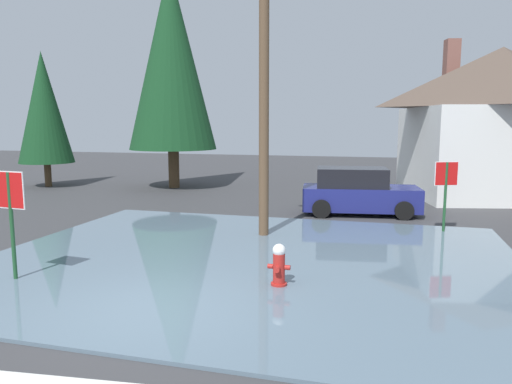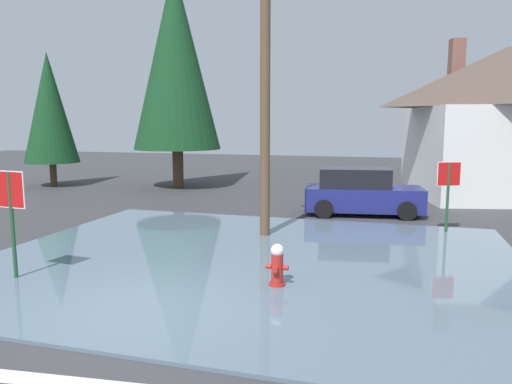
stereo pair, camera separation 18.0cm
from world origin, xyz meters
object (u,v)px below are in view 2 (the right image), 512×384
at_px(pine_tree_tall_left, 49,108).
at_px(utility_pole, 265,95).
at_px(house, 504,120).
at_px(pine_tree_mid_left, 176,59).
at_px(stop_sign_far, 448,183).
at_px(parked_car, 361,193).
at_px(stop_sign_near, 11,203).
at_px(fire_hydrant, 277,267).

bearing_deg(pine_tree_tall_left, utility_pole, -30.35).
bearing_deg(house, pine_tree_mid_left, -175.87).
bearing_deg(utility_pole, pine_tree_tall_left, 149.65).
xyz_separation_m(stop_sign_far, parked_car, (-2.64, 2.42, -0.73)).
xyz_separation_m(stop_sign_near, stop_sign_far, (9.00, 6.98, -0.12)).
height_order(fire_hydrant, parked_car, parked_car).
bearing_deg(parked_car, stop_sign_far, -42.51).
distance_m(parked_car, pine_tree_tall_left, 16.53).
bearing_deg(stop_sign_far, utility_pole, -160.20).
bearing_deg(pine_tree_mid_left, house, 4.13).
bearing_deg(house, parked_car, -132.97).
relative_size(stop_sign_far, pine_tree_tall_left, 0.31).
distance_m(fire_hydrant, stop_sign_far, 7.07).
relative_size(house, pine_tree_tall_left, 1.33).
relative_size(stop_sign_near, stop_sign_far, 1.07).
distance_m(stop_sign_near, pine_tree_mid_left, 15.39).
bearing_deg(stop_sign_far, pine_tree_tall_left, 161.86).
xyz_separation_m(utility_pole, pine_tree_tall_left, (-13.42, 7.86, -0.01)).
height_order(fire_hydrant, pine_tree_mid_left, pine_tree_mid_left).
xyz_separation_m(fire_hydrant, house, (6.63, 14.39, 2.92)).
distance_m(utility_pole, pine_tree_tall_left, 15.55).
bearing_deg(pine_tree_mid_left, fire_hydrant, -57.86).
distance_m(utility_pole, stop_sign_far, 5.89).
relative_size(utility_pole, parked_car, 1.80).
relative_size(fire_hydrant, house, 0.10).
height_order(utility_pole, pine_tree_tall_left, utility_pole).
distance_m(house, pine_tree_mid_left, 15.33).
distance_m(stop_sign_far, pine_tree_tall_left, 19.57).
bearing_deg(pine_tree_tall_left, stop_sign_far, -18.14).
relative_size(stop_sign_near, pine_tree_mid_left, 0.21).
xyz_separation_m(fire_hydrant, pine_tree_mid_left, (-8.36, 13.31, 5.89)).
height_order(stop_sign_near, fire_hydrant, stop_sign_near).
height_order(stop_sign_far, pine_tree_tall_left, pine_tree_tall_left).
relative_size(fire_hydrant, pine_tree_mid_left, 0.08).
relative_size(stop_sign_far, pine_tree_mid_left, 0.20).
distance_m(utility_pole, parked_car, 5.82).
xyz_separation_m(stop_sign_far, house, (2.96, 8.44, 1.85)).
xyz_separation_m(stop_sign_near, pine_tree_mid_left, (-3.04, 14.34, 4.69)).
bearing_deg(pine_tree_mid_left, stop_sign_far, -31.45).
height_order(fire_hydrant, pine_tree_tall_left, pine_tree_tall_left).
bearing_deg(stop_sign_near, pine_tree_mid_left, 101.95).
bearing_deg(stop_sign_far, parked_car, 137.49).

